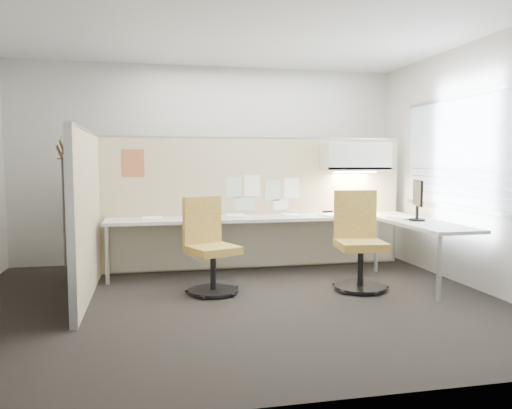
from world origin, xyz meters
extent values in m
cube|color=black|center=(0.00, 0.00, -0.01)|extent=(5.50, 4.50, 0.01)
cube|color=white|center=(0.00, 0.00, 2.80)|extent=(5.50, 4.50, 0.01)
cube|color=beige|center=(0.00, 2.25, 1.40)|extent=(5.50, 0.02, 2.80)
cube|color=beige|center=(0.00, -2.25, 1.40)|extent=(5.50, 0.02, 2.80)
cube|color=beige|center=(2.75, 0.00, 1.40)|extent=(0.02, 4.50, 2.80)
cube|color=#A2AFBC|center=(2.73, 0.00, 1.55)|extent=(0.01, 2.80, 1.30)
cube|color=#C9B58B|center=(0.55, 1.60, 0.88)|extent=(4.10, 0.06, 1.75)
cube|color=#C9B58B|center=(-1.50, 0.50, 0.88)|extent=(0.06, 2.20, 1.75)
cube|color=beige|center=(0.60, 1.27, 0.71)|extent=(4.00, 0.60, 0.04)
cube|color=beige|center=(2.30, 0.23, 0.71)|extent=(0.60, 1.47, 0.04)
cube|color=beige|center=(0.60, 1.54, 0.34)|extent=(3.90, 0.02, 0.64)
cylinder|color=#A5A8AA|center=(-1.35, 1.02, 0.34)|extent=(0.05, 0.05, 0.69)
cylinder|color=#A5A8AA|center=(2.05, -0.45, 0.34)|extent=(0.05, 0.05, 0.69)
cylinder|color=#A5A8AA|center=(2.05, 1.02, 0.34)|extent=(0.05, 0.05, 0.69)
cube|color=beige|center=(1.90, 1.39, 1.51)|extent=(0.90, 0.36, 0.38)
cube|color=#FFEABF|center=(1.90, 1.39, 1.30)|extent=(0.60, 0.06, 0.02)
cube|color=#8CBF8C|center=(0.25, 1.57, 1.10)|extent=(0.21, 0.00, 0.28)
cube|color=white|center=(0.50, 1.57, 1.12)|extent=(0.21, 0.00, 0.28)
cube|color=#8CBF8C|center=(0.78, 1.57, 1.05)|extent=(0.21, 0.00, 0.28)
cube|color=white|center=(1.05, 1.57, 1.08)|extent=(0.21, 0.00, 0.28)
cube|color=#8CBF8C|center=(0.40, 1.57, 0.88)|extent=(0.28, 0.00, 0.18)
cube|color=white|center=(0.90, 1.57, 0.86)|extent=(0.21, 0.00, 0.14)
cube|color=orange|center=(-1.05, 1.57, 1.42)|extent=(0.28, 0.00, 0.35)
cylinder|color=black|center=(-0.18, 0.35, 0.03)|extent=(0.55, 0.55, 0.03)
cylinder|color=black|center=(-0.18, 0.35, 0.24)|extent=(0.06, 0.06, 0.42)
cube|color=#E8B356|center=(-0.18, 0.35, 0.48)|extent=(0.64, 0.64, 0.08)
cube|color=#E8B356|center=(-0.28, 0.56, 0.79)|extent=(0.45, 0.24, 0.53)
cylinder|color=black|center=(1.45, 0.15, 0.03)|extent=(0.58, 0.58, 0.03)
cylinder|color=black|center=(1.45, 0.15, 0.26)|extent=(0.07, 0.07, 0.44)
cube|color=#E8B356|center=(1.45, 0.15, 0.51)|extent=(0.57, 0.57, 0.09)
cube|color=#E8B356|center=(1.48, 0.39, 0.83)|extent=(0.49, 0.13, 0.56)
cylinder|color=black|center=(2.30, 0.45, 0.74)|extent=(0.19, 0.19, 0.02)
cylinder|color=black|center=(2.30, 0.45, 0.83)|extent=(0.04, 0.04, 0.17)
cube|color=black|center=(2.30, 0.45, 1.07)|extent=(0.18, 0.45, 0.31)
cube|color=black|center=(2.30, 0.45, 1.07)|extent=(0.14, 0.40, 0.27)
cube|color=black|center=(1.87, 1.13, 0.78)|extent=(0.20, 0.20, 0.12)
cylinder|color=black|center=(1.78, 1.15, 0.81)|extent=(0.04, 0.17, 0.04)
cube|color=black|center=(1.51, 1.40, 0.76)|extent=(0.14, 0.06, 0.05)
cube|color=black|center=(1.66, 1.28, 0.76)|extent=(0.11, 0.09, 0.06)
cube|color=silver|center=(-1.50, -0.36, 1.77)|extent=(0.14, 0.02, 0.02)
cylinder|color=silver|center=(-1.57, -0.36, 1.69)|extent=(0.02, 0.02, 0.14)
cube|color=#AD7F4C|center=(-1.57, -0.36, 1.56)|extent=(0.02, 0.38, 0.12)
cube|color=#AD7F4C|center=(-1.60, -0.33, 1.52)|extent=(0.02, 0.38, 0.12)
cube|color=#93969D|center=(-1.58, -0.41, 1.00)|extent=(0.01, 0.07, 0.96)
cube|color=white|center=(-0.82, 1.23, 0.74)|extent=(0.24, 0.31, 0.03)
cube|color=white|center=(-0.26, 1.34, 0.74)|extent=(0.29, 0.34, 0.02)
cube|color=white|center=(0.22, 1.24, 0.75)|extent=(0.25, 0.31, 0.04)
cube|color=white|center=(0.98, 1.34, 0.74)|extent=(0.25, 0.31, 0.02)
cube|color=white|center=(1.47, 1.18, 0.74)|extent=(0.28, 0.34, 0.02)
cube|color=white|center=(2.24, 0.70, 0.74)|extent=(0.30, 0.35, 0.02)
cube|color=white|center=(1.48, 1.28, 0.74)|extent=(0.29, 0.34, 0.01)
camera|label=1|loc=(-0.84, -4.99, 1.44)|focal=35.00mm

